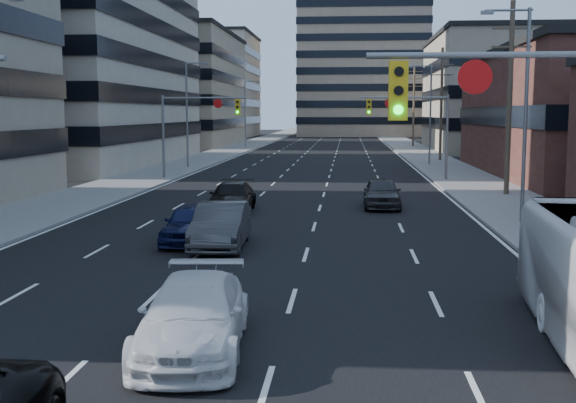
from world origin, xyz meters
The scene contains 22 objects.
road_surface centered at (0.00, 130.00, 0.01)m, with size 18.00×300.00×0.02m, color black.
sidewalk_left centered at (-11.50, 130.00, 0.07)m, with size 5.00×300.00×0.15m, color slate.
sidewalk_right centered at (11.50, 130.00, 0.07)m, with size 5.00×300.00×0.15m, color slate.
office_left_mid centered at (-27.00, 60.00, 14.00)m, with size 26.00×34.00×28.00m, color #ADA089.
office_left_far centered at (-24.00, 100.00, 8.00)m, with size 20.00×30.00×16.00m, color gray.
office_right_far centered at (25.00, 88.00, 7.00)m, with size 22.00×28.00×14.00m, color gray.
bg_block_left centered at (-28.00, 140.00, 10.00)m, with size 24.00×24.00×20.00m, color #ADA089.
bg_block_right centered at (32.00, 130.00, 6.00)m, with size 22.00×22.00×12.00m, color gray.
signal_far_left centered at (-7.68, 45.00, 4.30)m, with size 6.09×0.33×6.00m.
signal_far_right centered at (7.68, 45.00, 4.30)m, with size 6.09×0.33×6.00m.
utility_pole_block centered at (12.20, 36.00, 5.78)m, with size 2.20×0.28×11.00m.
utility_pole_midblock centered at (12.20, 66.00, 5.78)m, with size 2.20×0.28×11.00m.
utility_pole_distant centered at (12.20, 96.00, 5.78)m, with size 2.20×0.28×11.00m.
streetlight_left_mid centered at (-10.34, 55.00, 5.05)m, with size 2.03×0.22×9.00m.
streetlight_left_far centered at (-10.34, 90.00, 5.05)m, with size 2.03×0.22×9.00m.
streetlight_right_near centered at (10.34, 25.00, 5.05)m, with size 2.03×0.22×9.00m.
streetlight_right_far centered at (10.34, 60.00, 5.05)m, with size 2.03×0.22×9.00m.
white_van centered at (0.14, 8.00, 0.72)m, with size 2.02×4.96×1.44m, color silver.
sedan_blue centered at (-2.51, 19.87, 0.72)m, with size 1.71×4.25×1.45m, color #0E143A.
sedan_grey_center centered at (-1.25, 19.01, 0.80)m, with size 1.69×4.83×1.59m, color #38393B.
sedan_black_far centered at (-2.33, 28.09, 0.72)m, with size 2.01×4.96×1.44m, color black.
sedan_grey_right centered at (4.89, 30.42, 0.77)m, with size 1.81×4.50×1.53m, color #313133.
Camera 1 is at (3.17, -5.77, 4.74)m, focal length 45.00 mm.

